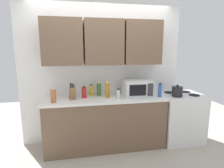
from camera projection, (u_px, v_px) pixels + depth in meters
wall_back_with_cabinets at (103, 57)px, 3.20m from camera, size 2.93×0.38×2.60m
counter_run at (105, 122)px, 3.18m from camera, size 2.06×0.63×0.90m
stove_range at (180, 117)px, 3.42m from camera, size 0.76×0.64×0.91m
kettle at (177, 91)px, 3.15m from camera, size 0.18×0.18×0.20m
microwave at (137, 88)px, 3.19m from camera, size 0.48×0.37×0.28m
knife_block at (72, 93)px, 2.97m from camera, size 0.11×0.13×0.28m
bottle_spice_jar at (53, 96)px, 2.79m from camera, size 0.08×0.08×0.23m
bottle_red_sauce at (84, 92)px, 3.06m from camera, size 0.08×0.08×0.20m
bottle_green_oil at (99, 89)px, 3.20m from camera, size 0.08×0.08×0.24m
bottle_amber_vinegar at (107, 90)px, 3.06m from camera, size 0.07×0.07×0.27m
bottle_clear_tall at (118, 94)px, 2.99m from camera, size 0.06×0.06×0.17m
bottle_blue_cleaner at (160, 90)px, 3.11m from camera, size 0.06×0.06×0.25m
bottle_yellow_mustard at (91, 90)px, 3.22m from camera, size 0.06×0.06×0.20m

